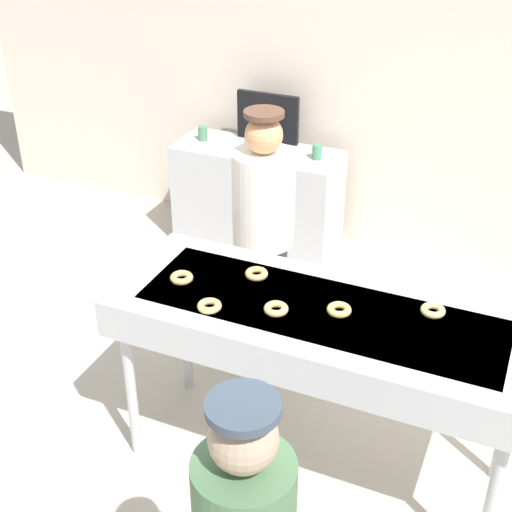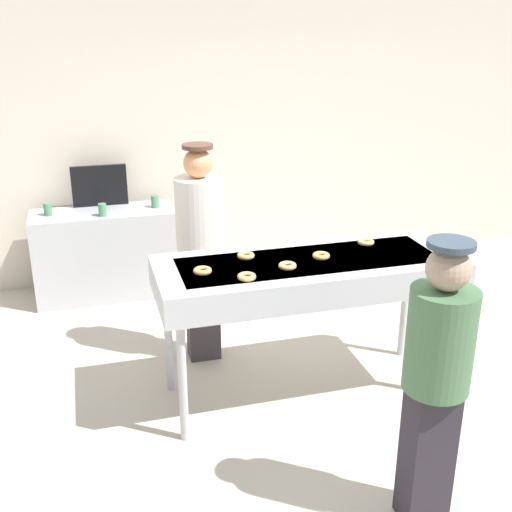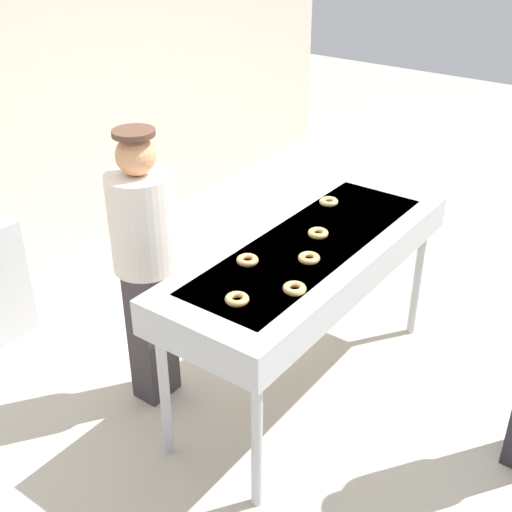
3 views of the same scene
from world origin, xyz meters
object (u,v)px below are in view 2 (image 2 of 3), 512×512
glazed_donut_4 (246,256)px  customer_waiting (436,373)px  glazed_donut_1 (287,266)px  worker_baker (201,240)px  glazed_donut_5 (321,256)px  paper_cup_1 (102,210)px  paper_cup_2 (155,201)px  glazed_donut_0 (203,271)px  glazed_donut_2 (247,277)px  prep_counter (106,254)px  fryer_conveyor (308,274)px  menu_display (100,186)px  glazed_donut_3 (366,242)px  paper_cup_0 (48,209)px

glazed_donut_4 → customer_waiting: bearing=-67.9°
glazed_donut_1 → worker_baker: size_ratio=0.07×
glazed_donut_5 → paper_cup_1: bearing=124.3°
glazed_donut_1 → paper_cup_2: (-0.57, 2.23, -0.14)m
glazed_donut_5 → paper_cup_2: bearing=111.8°
glazed_donut_0 → paper_cup_1: 2.09m
glazed_donut_1 → worker_baker: (-0.41, 0.81, -0.06)m
glazed_donut_1 → customer_waiting: bearing=-72.4°
glazed_donut_2 → prep_counter: size_ratio=0.09×
prep_counter → paper_cup_1: paper_cup_1 is taller
fryer_conveyor → paper_cup_2: 2.25m
prep_counter → paper_cup_2: paper_cup_2 is taller
paper_cup_1 → menu_display: (0.00, 0.35, 0.14)m
glazed_donut_1 → paper_cup_1: (-1.07, 2.08, -0.14)m
glazed_donut_4 → worker_baker: size_ratio=0.07×
fryer_conveyor → glazed_donut_3: 0.54m
glazed_donut_4 → glazed_donut_3: bearing=2.1°
glazed_donut_1 → glazed_donut_4: same height
glazed_donut_5 → prep_counter: glazed_donut_5 is taller
glazed_donut_3 → paper_cup_2: glazed_donut_3 is taller
glazed_donut_0 → glazed_donut_5: (0.81, 0.05, 0.00)m
prep_counter → menu_display: 0.65m
paper_cup_1 → menu_display: 0.38m
customer_waiting → paper_cup_2: size_ratio=13.76×
glazed_donut_1 → customer_waiting: customer_waiting is taller
customer_waiting → glazed_donut_5: bearing=94.7°
paper_cup_1 → menu_display: bearing=89.6°
paper_cup_1 → paper_cup_2: size_ratio=1.00×
glazed_donut_1 → glazed_donut_5: same height
paper_cup_0 → glazed_donut_0: bearing=-65.2°
glazed_donut_5 → worker_baker: 0.98m
glazed_donut_1 → glazed_donut_4: size_ratio=1.00×
fryer_conveyor → glazed_donut_1: 0.24m
customer_waiting → prep_counter: (-1.44, 3.42, -0.47)m
glazed_donut_3 → prep_counter: (-1.74, 1.94, -0.62)m
glazed_donut_1 → menu_display: (-1.06, 2.43, -0.00)m
glazed_donut_0 → prep_counter: 2.31m
customer_waiting → paper_cup_1: bearing=113.9°
paper_cup_2 → customer_waiting: bearing=-74.5°
glazed_donut_1 → paper_cup_0: bearing=124.6°
glazed_donut_1 → glazed_donut_3: (0.68, 0.28, 0.00)m
glazed_donut_3 → paper_cup_0: size_ratio=1.02×
customer_waiting → prep_counter: customer_waiting is taller
glazed_donut_1 → prep_counter: size_ratio=0.09×
glazed_donut_2 → paper_cup_2: bearing=96.7°
glazed_donut_4 → paper_cup_1: size_ratio=1.02×
glazed_donut_2 → paper_cup_1: glazed_donut_2 is taller
paper_cup_2 → glazed_donut_2: bearing=-83.3°
customer_waiting → menu_display: size_ratio=3.07×
paper_cup_0 → paper_cup_2: same height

